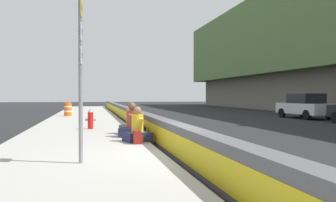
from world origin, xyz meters
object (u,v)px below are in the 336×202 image
object	(u,v)px
backpack	(137,137)
route_sign_post	(81,65)
seated_person_rear	(132,124)
construction_barrel	(68,109)
fire_hydrant	(91,119)
seated_person_foreground	(137,130)
seated_person_middle	(132,126)
parked_car_fourth	(305,106)

from	to	relation	value
backpack	route_sign_post	bearing A→B (deg)	150.90
seated_person_rear	construction_barrel	distance (m)	13.01
route_sign_post	seated_person_rear	size ratio (longest dim) A/B	3.00
seated_person_rear	construction_barrel	bearing A→B (deg)	13.61
route_sign_post	fire_hydrant	size ratio (longest dim) A/B	4.09
seated_person_foreground	seated_person_middle	distance (m)	1.31
route_sign_post	seated_person_rear	bearing A→B (deg)	-16.71
seated_person_rear	construction_barrel	world-z (taller)	seated_person_rear
fire_hydrant	backpack	world-z (taller)	fire_hydrant
fire_hydrant	backpack	xyz separation A→B (m)	(-5.25, -1.37, -0.25)
fire_hydrant	seated_person_foreground	world-z (taller)	seated_person_foreground
fire_hydrant	parked_car_fourth	size ratio (longest dim) A/B	0.19
fire_hydrant	route_sign_post	bearing A→B (deg)	178.53
route_sign_post	seated_person_rear	distance (m)	6.23
seated_person_foreground	construction_barrel	bearing A→B (deg)	11.28
fire_hydrant	seated_person_middle	distance (m)	3.66
seated_person_rear	seated_person_foreground	bearing A→B (deg)	178.20
fire_hydrant	seated_person_foreground	size ratio (longest dim) A/B	0.80
route_sign_post	fire_hydrant	bearing A→B (deg)	-1.47
construction_barrel	seated_person_rear	bearing A→B (deg)	-166.39
seated_person_rear	backpack	xyz separation A→B (m)	(-2.91, 0.15, -0.18)
backpack	parked_car_fourth	size ratio (longest dim) A/B	0.09
seated_person_middle	parked_car_fourth	distance (m)	16.14
seated_person_foreground	fire_hydrant	bearing A→B (deg)	17.14
route_sign_post	fire_hydrant	world-z (taller)	route_sign_post
seated_person_middle	seated_person_foreground	bearing A→B (deg)	-179.48
fire_hydrant	backpack	bearing A→B (deg)	-165.38
construction_barrel	parked_car_fourth	bearing A→B (deg)	-104.17
fire_hydrant	backpack	distance (m)	5.43
fire_hydrant	seated_person_foreground	xyz separation A→B (m)	(-4.68, -1.44, -0.10)
seated_person_foreground	seated_person_middle	xyz separation A→B (m)	(1.31, 0.01, 0.03)
route_sign_post	backpack	bearing A→B (deg)	-29.10
fire_hydrant	parked_car_fourth	bearing A→B (deg)	-66.37
seated_person_foreground	parked_car_fourth	distance (m)	16.95
seated_person_middle	backpack	bearing A→B (deg)	178.13
seated_person_middle	fire_hydrant	bearing A→B (deg)	23.03
fire_hydrant	parked_car_fourth	xyz separation A→B (m)	(6.29, -14.37, 0.27)
backpack	construction_barrel	distance (m)	15.82
fire_hydrant	construction_barrel	world-z (taller)	construction_barrel
seated_person_middle	route_sign_post	bearing A→B (deg)	160.84
seated_person_rear	parked_car_fourth	world-z (taller)	parked_car_fourth
parked_car_fourth	seated_person_middle	bearing A→B (deg)	126.72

